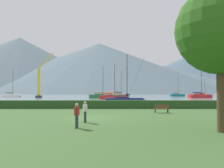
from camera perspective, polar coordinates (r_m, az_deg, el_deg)
The scene contains 20 objects.
ground_plane at distance 20.92m, azimuth -4.29°, elevation -8.53°, with size 1000.00×1000.00×0.00m, color #3D602D.
harbor_water at distance 157.75m, azimuth -0.58°, elevation -2.70°, with size 320.00×246.00×0.00m, color #8C9EA3.
hedge_line at distance 31.81m, azimuth -2.81°, elevation -5.20°, with size 80.00×1.20×1.13m, color #284C23.
sailboat_slip_0 at distance 66.59m, azimuth 0.21°, elevation -3.30°, with size 8.77×2.84×10.45m.
sailboat_slip_1 at distance 108.05m, azimuth 2.06°, elevation -2.70°, with size 9.23×3.46×12.43m.
sailboat_slip_3 at distance 107.22m, azimuth 16.29°, elevation -2.70°, with size 7.63×2.96×11.45m.
sailboat_slip_4 at distance 43.10m, azimuth 3.19°, elevation -4.15°, with size 8.37×2.81×9.59m.
sailboat_slip_5 at distance 106.02m, azimuth 22.44°, elevation -2.69°, with size 7.04×2.70×7.95m.
sailboat_slip_7 at distance 98.46m, azimuth -24.30°, elevation -2.67°, with size 8.40×2.95×10.98m.
sailboat_slip_8 at distance 85.97m, azimuth 21.55°, elevation -2.81°, with size 9.22×3.48×11.10m.
sailboat_slip_10 at distance 77.06m, azimuth -2.76°, elevation -3.07°, with size 9.26×3.62×10.93m.
park_bench_near_path at distance 25.77m, azimuth 12.51°, elevation -6.04°, with size 1.57×0.48×0.95m.
person_seated_viewer at distance 15.06m, azimuth -9.00°, elevation -7.41°, with size 0.36×0.56×1.65m.
person_standing_walker at distance 17.63m, azimuth -6.89°, elevation -6.60°, with size 0.36×0.56×1.65m.
park_tree at distance 15.50m, azimuth 26.48°, elevation 13.41°, with size 5.40×5.40×9.52m.
dock_crane at distance 87.66m, azimuth -18.04°, elevation -0.07°, with size 6.45×2.00×16.73m.
distant_hill_west_ridge at distance 448.82m, azimuth 21.65°, elevation 3.06°, with size 351.06×351.06×79.13m, color #4C6070.
distant_hill_central_peak at distance 368.25m, azimuth 12.99°, elevation 1.24°, with size 294.81×294.81×43.51m, color slate.
distant_hill_east_ridge at distance 351.56m, azimuth -22.57°, elevation 4.49°, with size 310.85×310.85×80.35m, color slate.
distant_hill_far_shoulder at distance 334.10m, azimuth -3.32°, elevation 4.10°, with size 356.53×356.53×73.68m, color slate.
Camera 1 is at (1.54, -20.72, 2.45)m, focal length 35.84 mm.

